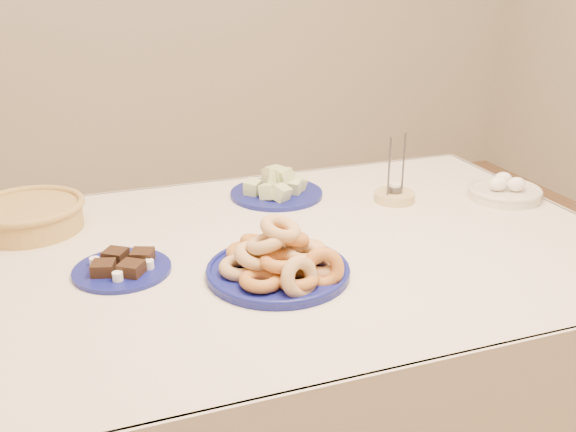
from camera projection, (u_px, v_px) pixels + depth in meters
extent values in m
cylinder|color=brown|center=(10.00, 348.00, 1.86)|extent=(0.06, 0.06, 0.72)
cylinder|color=brown|center=(429.00, 274.00, 2.30)|extent=(0.06, 0.06, 0.72)
cube|color=silver|center=(281.00, 250.00, 1.59)|extent=(1.70, 1.10, 0.02)
cube|color=silver|center=(227.00, 220.00, 2.12)|extent=(1.70, 0.01, 0.28)
cube|color=silver|center=(550.00, 249.00, 1.91)|extent=(0.01, 1.10, 0.28)
cylinder|color=navy|center=(278.00, 272.00, 1.44)|extent=(0.39, 0.39, 0.02)
torus|color=navy|center=(278.00, 269.00, 1.44)|extent=(0.39, 0.39, 0.01)
torus|color=#AF7C49|center=(307.00, 251.00, 1.49)|extent=(0.13, 0.13, 0.04)
torus|color=#9E5923|center=(277.00, 247.00, 1.51)|extent=(0.13, 0.13, 0.04)
torus|color=#9E5923|center=(246.00, 253.00, 1.48)|extent=(0.13, 0.13, 0.03)
torus|color=#AF7C49|center=(240.00, 268.00, 1.41)|extent=(0.10, 0.11, 0.04)
torus|color=#9E5923|center=(261.00, 280.00, 1.36)|extent=(0.13, 0.13, 0.03)
torus|color=#9E5923|center=(297.00, 279.00, 1.36)|extent=(0.10, 0.10, 0.03)
torus|color=#AF7C49|center=(320.00, 266.00, 1.42)|extent=(0.10, 0.10, 0.04)
torus|color=#AF7C49|center=(289.00, 243.00, 1.47)|extent=(0.11, 0.11, 0.03)
torus|color=#9E5923|center=(260.00, 243.00, 1.46)|extent=(0.13, 0.13, 0.06)
torus|color=#AF7C49|center=(255.00, 256.00, 1.40)|extent=(0.13, 0.13, 0.06)
torus|color=#9E5923|center=(281.00, 262.00, 1.37)|extent=(0.13, 0.13, 0.04)
torus|color=#AF7C49|center=(304.00, 253.00, 1.41)|extent=(0.11, 0.11, 0.03)
torus|color=#9E5923|center=(289.00, 237.00, 1.43)|extent=(0.13, 0.13, 0.06)
torus|color=#AF7C49|center=(267.00, 243.00, 1.40)|extent=(0.14, 0.14, 0.06)
torus|color=#AF7C49|center=(281.00, 228.00, 1.40)|extent=(0.13, 0.13, 0.06)
torus|color=#AF7C49|center=(300.00, 278.00, 1.33)|extent=(0.11, 0.09, 0.10)
torus|color=#9E5923|center=(323.00, 269.00, 1.38)|extent=(0.10, 0.08, 0.10)
cylinder|color=navy|center=(277.00, 194.00, 1.93)|extent=(0.35, 0.35, 0.01)
cube|color=#B3C87E|center=(273.00, 175.00, 1.90)|extent=(0.05, 0.05, 0.06)
cube|color=#B3C87E|center=(284.00, 176.00, 1.89)|extent=(0.06, 0.06, 0.05)
cube|color=#B3C87E|center=(287.00, 180.00, 1.96)|extent=(0.06, 0.06, 0.04)
cube|color=#B3C87E|center=(252.00, 187.00, 1.89)|extent=(0.06, 0.07, 0.05)
cube|color=#B3C87E|center=(297.00, 184.00, 1.92)|extent=(0.07, 0.06, 0.06)
cube|color=#B3C87E|center=(271.00, 175.00, 1.90)|extent=(0.05, 0.06, 0.06)
cube|color=#B3C87E|center=(283.00, 177.00, 1.98)|extent=(0.07, 0.06, 0.05)
cube|color=#B3C87E|center=(281.00, 193.00, 1.85)|extent=(0.06, 0.07, 0.06)
cube|color=#B3C87E|center=(279.00, 175.00, 1.90)|extent=(0.06, 0.06, 0.05)
cube|color=#B3C87E|center=(276.00, 174.00, 1.92)|extent=(0.05, 0.06, 0.04)
cube|color=#B3C87E|center=(277.00, 180.00, 1.95)|extent=(0.05, 0.05, 0.05)
cube|color=#B3C87E|center=(268.00, 191.00, 1.86)|extent=(0.06, 0.07, 0.05)
cube|color=#B3C87E|center=(294.00, 186.00, 1.90)|extent=(0.06, 0.07, 0.05)
cylinder|color=navy|center=(122.00, 270.00, 1.46)|extent=(0.27, 0.27, 0.01)
cube|color=black|center=(103.00, 268.00, 1.42)|extent=(0.06, 0.06, 0.03)
cube|color=black|center=(131.00, 268.00, 1.42)|extent=(0.07, 0.07, 0.03)
cube|color=black|center=(115.00, 256.00, 1.48)|extent=(0.07, 0.07, 0.03)
cube|color=black|center=(142.00, 256.00, 1.48)|extent=(0.06, 0.06, 0.03)
cylinder|color=white|center=(95.00, 262.00, 1.46)|extent=(0.03, 0.03, 0.02)
cylinder|color=white|center=(118.00, 276.00, 1.39)|extent=(0.03, 0.03, 0.02)
cylinder|color=white|center=(149.00, 264.00, 1.45)|extent=(0.03, 0.03, 0.02)
cylinder|color=olive|center=(29.00, 218.00, 1.68)|extent=(0.29, 0.29, 0.07)
torus|color=olive|center=(27.00, 205.00, 1.66)|extent=(0.31, 0.31, 0.02)
cylinder|color=tan|center=(394.00, 197.00, 1.88)|extent=(0.16, 0.16, 0.03)
cylinder|color=#424248|center=(395.00, 189.00, 1.88)|extent=(0.06, 0.06, 0.02)
cylinder|color=white|center=(395.00, 185.00, 1.87)|extent=(0.05, 0.05, 0.01)
cylinder|color=#424248|center=(389.00, 167.00, 1.82)|extent=(0.01, 0.01, 0.17)
cylinder|color=#424248|center=(404.00, 162.00, 1.87)|extent=(0.01, 0.01, 0.17)
cylinder|color=beige|center=(504.00, 194.00, 1.91)|extent=(0.25, 0.25, 0.03)
torus|color=beige|center=(505.00, 189.00, 1.90)|extent=(0.25, 0.25, 0.02)
ellipsoid|color=white|center=(498.00, 184.00, 1.88)|extent=(0.06, 0.05, 0.04)
ellipsoid|color=white|center=(516.00, 184.00, 1.87)|extent=(0.06, 0.05, 0.04)
ellipsoid|color=white|center=(503.00, 179.00, 1.92)|extent=(0.06, 0.05, 0.04)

